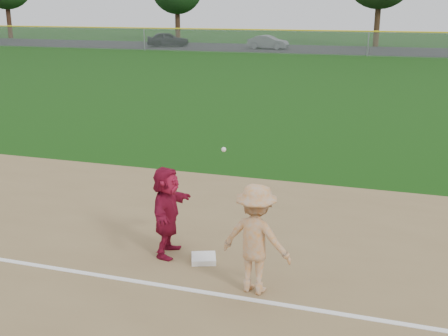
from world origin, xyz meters
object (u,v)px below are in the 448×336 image
(first_base, at_px, (204,258))
(base_runner, at_px, (167,211))
(car_mid, at_px, (268,42))
(car_left, at_px, (168,39))

(first_base, height_order, base_runner, base_runner)
(first_base, height_order, car_mid, car_mid)
(base_runner, height_order, car_mid, base_runner)
(first_base, relative_size, car_left, 0.10)
(first_base, distance_m, car_left, 48.82)
(car_left, bearing_deg, first_base, -179.04)
(first_base, bearing_deg, base_runner, 173.14)
(first_base, bearing_deg, car_mid, 102.07)
(base_runner, distance_m, car_mid, 45.46)
(base_runner, xyz_separation_m, car_left, (-19.11, 44.54, -0.09))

